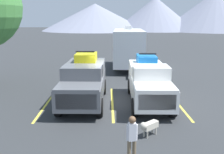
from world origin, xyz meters
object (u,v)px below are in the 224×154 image
at_px(camper_trailer_a, 128,47).
at_px(dog, 148,126).
at_px(pickup_truck_a, 84,80).
at_px(pickup_truck_b, 149,81).
at_px(person_a, 132,137).

relative_size(camper_trailer_a, dog, 9.77).
height_order(pickup_truck_a, pickup_truck_b, pickup_truck_a).
bearing_deg(dog, pickup_truck_a, 124.28).
distance_m(camper_trailer_a, dog, 13.63).
relative_size(pickup_truck_b, camper_trailer_a, 0.68).
bearing_deg(dog, person_a, -113.87).
bearing_deg(pickup_truck_b, pickup_truck_a, 178.16).
xyz_separation_m(pickup_truck_a, dog, (2.84, -4.16, -0.79)).
bearing_deg(pickup_truck_a, person_a, -71.41).
distance_m(pickup_truck_b, dog, 4.17).
bearing_deg(person_a, pickup_truck_a, 108.59).
relative_size(pickup_truck_b, dog, 6.68).
xyz_separation_m(camper_trailer_a, dog, (-0.30, -13.53, -1.55)).
xyz_separation_m(pickup_truck_b, camper_trailer_a, (-0.34, 9.48, 0.80)).
relative_size(person_a, dog, 1.96).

